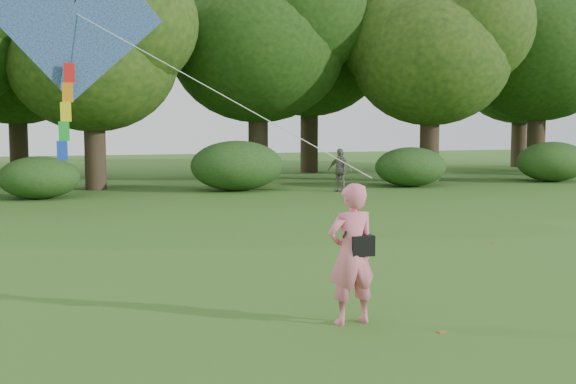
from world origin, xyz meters
name	(u,v)px	position (x,y,z in m)	size (l,w,h in m)	color
ground	(355,323)	(0.00, 0.00, 0.00)	(100.00, 100.00, 0.00)	#265114
man_kite_flyer	(351,254)	(-0.06, -0.02, 0.90)	(0.65, 0.43, 1.79)	#EA6E84
bystander_right	(340,170)	(6.52, 16.35, 0.80)	(0.94, 0.39, 1.60)	slate
crossbody_bag	(361,245)	(0.05, -0.05, 1.01)	(0.43, 0.20, 0.71)	black
flying_kite	(76,17)	(-3.25, 1.91, 3.94)	(4.63, 2.37, 3.32)	#2961B1
tree_line	(177,51)	(1.67, 22.88, 5.60)	(54.70, 15.30, 9.48)	#3A2D1E
shrub_band	(137,170)	(-0.72, 17.60, 0.86)	(39.15, 3.22, 1.88)	#264919
fallen_leaves	(236,243)	(0.04, 6.35, 0.01)	(11.18, 14.41, 0.01)	brown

